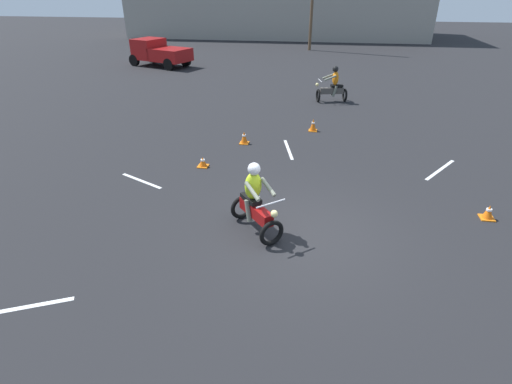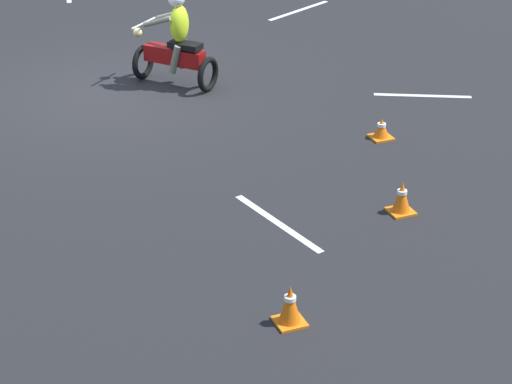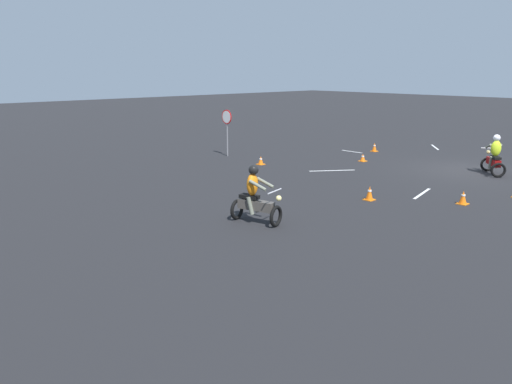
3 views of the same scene
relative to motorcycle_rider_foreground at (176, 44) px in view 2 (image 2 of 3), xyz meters
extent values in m
plane|color=black|center=(1.15, -0.06, -0.73)|extent=(120.00, 120.00, 0.00)
torus|color=black|center=(0.44, -0.52, -0.43)|extent=(0.52, 0.46, 0.60)
torus|color=black|center=(-0.40, 0.47, -0.43)|extent=(0.52, 0.46, 0.60)
cube|color=maroon|center=(0.02, -0.03, -0.21)|extent=(0.89, 1.00, 0.28)
cube|color=black|center=(-0.12, 0.14, 0.01)|extent=(0.56, 0.60, 0.10)
cylinder|color=silver|center=(0.41, -0.49, 0.27)|extent=(0.56, 0.48, 0.04)
sphere|color=#F2E08C|center=(0.49, -0.59, 0.09)|extent=(0.23, 0.23, 0.16)
ellipsoid|color=#CCEA26|center=(-0.05, 0.07, 0.37)|extent=(0.49, 0.47, 0.64)
cylinder|color=slate|center=(-0.01, -0.29, 0.42)|extent=(0.42, 0.48, 0.27)
cylinder|color=slate|center=(0.29, -0.04, 0.42)|extent=(0.42, 0.48, 0.27)
cylinder|color=slate|center=(-0.15, -0.04, -0.21)|extent=(0.25, 0.27, 0.51)
cylinder|color=slate|center=(0.07, 0.14, -0.21)|extent=(0.25, 0.27, 0.51)
cube|color=orange|center=(1.07, 7.22, -0.71)|extent=(0.32, 0.32, 0.03)
cone|color=orange|center=(1.07, 7.22, -0.47)|extent=(0.24, 0.24, 0.45)
cylinder|color=white|center=(1.07, 7.22, -0.41)|extent=(0.13, 0.13, 0.05)
cube|color=orange|center=(-1.28, 5.46, -0.71)|extent=(0.32, 0.32, 0.03)
cone|color=orange|center=(-1.28, 5.46, -0.49)|extent=(0.24, 0.24, 0.41)
cylinder|color=white|center=(-1.28, 5.46, -0.43)|extent=(0.13, 0.13, 0.05)
cube|color=orange|center=(-2.17, 3.28, -0.71)|extent=(0.32, 0.32, 0.03)
cone|color=orange|center=(-2.17, 3.28, -0.55)|extent=(0.24, 0.24, 0.29)
cylinder|color=white|center=(-2.17, 3.28, -0.51)|extent=(0.13, 0.13, 0.05)
cube|color=silver|center=(0.32, 5.13, -0.72)|extent=(0.50, 1.78, 0.01)
cube|color=silver|center=(-3.64, 2.01, -0.72)|extent=(1.49, 0.81, 0.01)
cube|color=silver|center=(-3.70, -3.14, -0.72)|extent=(1.71, 0.88, 0.01)
camera|label=1|loc=(1.24, -7.63, 4.31)|focal=28.00mm
camera|label=2|loc=(4.76, 15.36, 5.47)|focal=70.00mm
camera|label=3|loc=(-8.04, 20.90, 3.49)|focal=35.00mm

